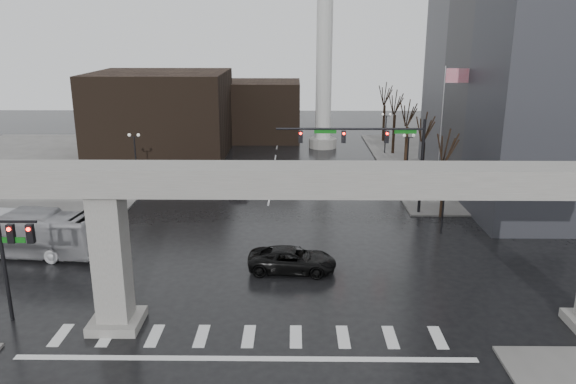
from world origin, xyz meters
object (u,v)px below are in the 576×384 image
(pickup_truck, at_px, (292,260))
(city_bus, at_px, (18,233))
(signal_mast_arm, at_px, (376,146))
(far_car, at_px, (240,183))

(pickup_truck, xyz_separation_m, city_bus, (-18.80, 2.58, 0.81))
(signal_mast_arm, relative_size, far_car, 2.67)
(signal_mast_arm, xyz_separation_m, city_bus, (-25.61, -9.22, -4.24))
(signal_mast_arm, xyz_separation_m, far_car, (-11.87, 6.60, -5.05))
(city_bus, height_order, far_car, city_bus)
(pickup_truck, bearing_deg, far_car, 19.08)
(far_car, bearing_deg, city_bus, -129.31)
(signal_mast_arm, xyz_separation_m, pickup_truck, (-6.81, -11.80, -5.05))
(far_car, bearing_deg, pickup_truck, -72.97)
(signal_mast_arm, bearing_deg, city_bus, -160.20)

